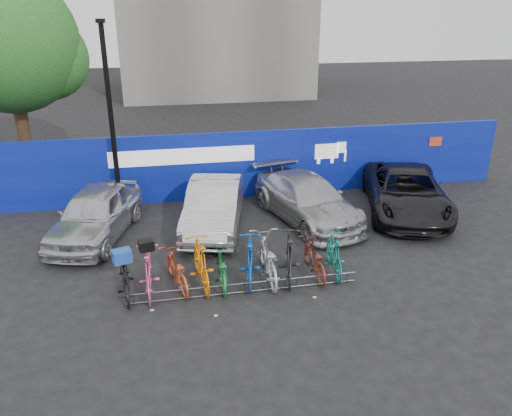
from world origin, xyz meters
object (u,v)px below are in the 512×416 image
object	(u,v)px
bike_rack	(245,288)
car_0	(96,213)
bike_1	(149,271)
car_1	(214,205)
tree	(15,46)
bike_2	(177,270)
bike_5	(250,260)
bike_4	(222,268)
lamppost	(111,115)
bike_6	(267,258)
bike_9	(334,255)
bike_3	(201,263)
car_2	(307,199)
bike_0	(125,279)
car_3	(406,191)
bike_7	(289,256)
bike_8	(314,259)

from	to	relation	value
bike_rack	car_0	distance (m)	5.55
bike_rack	bike_1	xyz separation A→B (m)	(-2.24, 0.51, 0.41)
car_1	tree	bearing A→B (deg)	147.84
bike_2	bike_5	bearing A→B (deg)	165.31
bike_5	bike_4	bearing A→B (deg)	15.18
lamppost	bike_2	world-z (taller)	lamppost
bike_1	bike_6	world-z (taller)	bike_1
tree	bike_9	size ratio (longest dim) A/B	4.48
bike_rack	bike_3	distance (m)	1.24
car_2	bike_3	size ratio (longest dim) A/B	2.41
bike_0	car_0	bearing A→B (deg)	-81.48
lamppost	bike_1	world-z (taller)	lamppost
car_2	bike_rack	bearing A→B (deg)	-138.13
car_1	bike_9	distance (m)	4.39
lamppost	bike_rack	bearing A→B (deg)	-61.93
bike_1	car_3	bearing A→B (deg)	-157.13
bike_6	tree	bearing A→B (deg)	-51.90
lamppost	car_1	size ratio (longest dim) A/B	1.37
car_0	car_3	xyz separation A→B (m)	(9.93, 0.01, -0.02)
bike_5	car_3	bearing A→B (deg)	-139.27
bike_4	bike_6	world-z (taller)	bike_6
car_1	bike_2	world-z (taller)	car_1
car_1	car_0	bearing A→B (deg)	-166.83
lamppost	bike_6	world-z (taller)	lamppost
tree	bike_7	xyz separation A→B (m)	(8.02, -10.11, -4.46)
car_1	bike_4	distance (m)	3.50
bike_7	bike_8	distance (m)	0.68
tree	bike_7	bearing A→B (deg)	-51.58
car_3	bike_6	distance (m)	6.44
bike_6	bike_7	xyz separation A→B (m)	(0.54, -0.10, 0.05)
bike_1	bike_3	world-z (taller)	bike_3
car_2	bike_1	world-z (taller)	car_2
bike_7	bike_rack	bearing A→B (deg)	36.86
lamppost	car_2	world-z (taller)	lamppost
bike_0	bike_3	distance (m)	1.84
tree	car_3	xyz separation A→B (m)	(12.94, -6.61, -4.34)
bike_3	bike_6	bearing A→B (deg)	175.38
lamppost	bike_4	xyz separation A→B (m)	(2.72, -5.45, -2.82)
bike_6	bike_9	xyz separation A→B (m)	(1.73, -0.09, -0.03)
car_0	bike_1	size ratio (longest dim) A/B	2.32
bike_0	bike_5	distance (m)	3.06
lamppost	bike_1	xyz separation A→B (m)	(0.96, -5.49, -2.70)
car_3	bike_3	size ratio (longest dim) A/B	2.62
bike_6	bike_2	bearing A→B (deg)	1.10
lamppost	tree	bearing A→B (deg)	127.51
car_3	bike_1	bearing A→B (deg)	-139.56
lamppost	bike_0	xyz separation A→B (m)	(0.39, -5.52, -2.82)
lamppost	bike_6	size ratio (longest dim) A/B	2.90
car_3	bike_5	size ratio (longest dim) A/B	2.75
car_0	bike_5	bearing A→B (deg)	-23.91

